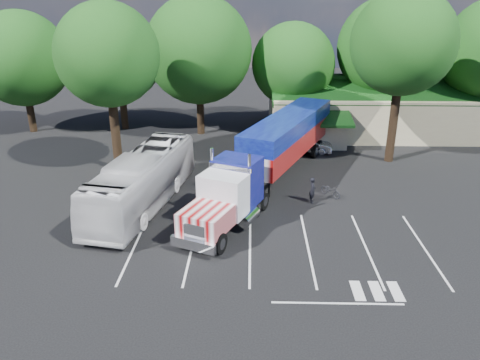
{
  "coord_description": "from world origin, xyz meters",
  "views": [
    {
      "loc": [
        0.02,
        -28.63,
        13.1
      ],
      "look_at": [
        -0.68,
        -1.12,
        2.0
      ],
      "focal_mm": 35.0,
      "sensor_mm": 36.0,
      "label": 1
    }
  ],
  "objects_px": {
    "semi_truck": "(275,148)",
    "tour_bus": "(143,180)",
    "woman": "(313,190)",
    "silver_sedan": "(308,145)",
    "bicycle": "(331,190)"
  },
  "relations": [
    {
      "from": "tour_bus",
      "to": "silver_sedan",
      "type": "relative_size",
      "value": 3.06
    },
    {
      "from": "woman",
      "to": "bicycle",
      "type": "bearing_deg",
      "value": -47.12
    },
    {
      "from": "tour_bus",
      "to": "silver_sedan",
      "type": "bearing_deg",
      "value": 53.98
    },
    {
      "from": "semi_truck",
      "to": "bicycle",
      "type": "bearing_deg",
      "value": -12.05
    },
    {
      "from": "woman",
      "to": "silver_sedan",
      "type": "height_order",
      "value": "woman"
    },
    {
      "from": "semi_truck",
      "to": "tour_bus",
      "type": "xyz_separation_m",
      "value": [
        -8.75,
        -4.42,
        -0.82
      ]
    },
    {
      "from": "semi_truck",
      "to": "tour_bus",
      "type": "distance_m",
      "value": 9.84
    },
    {
      "from": "woman",
      "to": "tour_bus",
      "type": "height_order",
      "value": "tour_bus"
    },
    {
      "from": "semi_truck",
      "to": "silver_sedan",
      "type": "bearing_deg",
      "value": 88.25
    },
    {
      "from": "silver_sedan",
      "to": "tour_bus",
      "type": "bearing_deg",
      "value": 141.96
    },
    {
      "from": "bicycle",
      "to": "silver_sedan",
      "type": "xyz_separation_m",
      "value": [
        -0.5,
        9.5,
        0.22
      ]
    },
    {
      "from": "tour_bus",
      "to": "semi_truck",
      "type": "bearing_deg",
      "value": 37.72
    },
    {
      "from": "semi_truck",
      "to": "woman",
      "type": "xyz_separation_m",
      "value": [
        2.36,
        -3.71,
        -1.7
      ]
    },
    {
      "from": "bicycle",
      "to": "tour_bus",
      "type": "height_order",
      "value": "tour_bus"
    },
    {
      "from": "woman",
      "to": "bicycle",
      "type": "relative_size",
      "value": 1.01
    }
  ]
}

